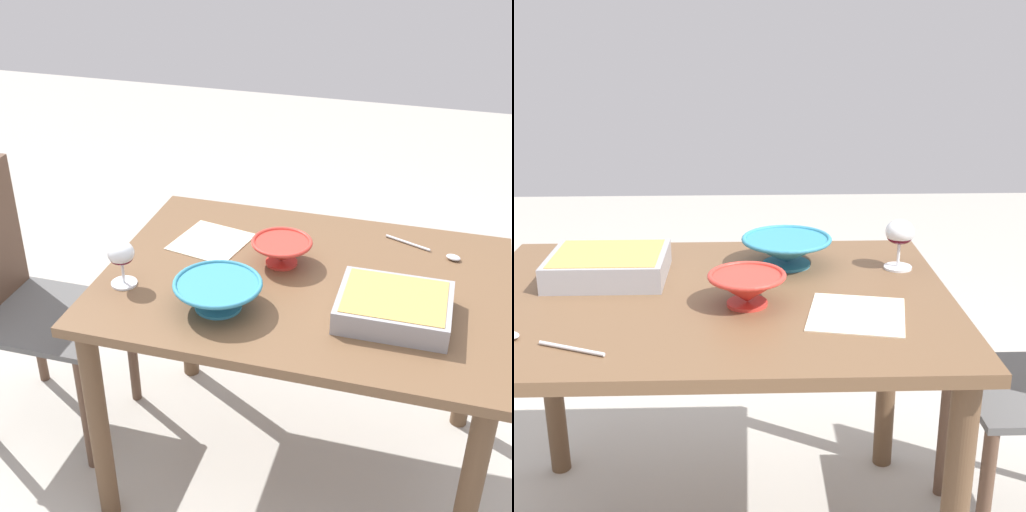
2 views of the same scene
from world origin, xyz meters
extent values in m
plane|color=#B2ADA3|center=(0.00, 0.00, 0.00)|extent=(8.00, 8.00, 0.00)
cube|color=brown|center=(0.00, 0.00, 0.72)|extent=(1.15, 0.83, 0.03)
cylinder|color=brown|center=(-0.51, -0.36, 0.35)|extent=(0.06, 0.06, 0.70)
cylinder|color=brown|center=(0.51, -0.36, 0.35)|extent=(0.06, 0.06, 0.70)
cylinder|color=brown|center=(-0.51, 0.36, 0.35)|extent=(0.06, 0.06, 0.70)
cylinder|color=brown|center=(0.51, 0.36, 0.35)|extent=(0.06, 0.06, 0.70)
cube|color=#595959|center=(-0.85, -0.02, 0.45)|extent=(0.43, 0.39, 0.02)
cylinder|color=brown|center=(-0.66, -0.20, 0.22)|extent=(0.04, 0.04, 0.44)
cylinder|color=brown|center=(-0.66, 0.15, 0.22)|extent=(0.04, 0.04, 0.44)
cylinder|color=brown|center=(-1.05, 0.15, 0.22)|extent=(0.04, 0.04, 0.44)
cylinder|color=white|center=(-0.48, -0.17, 0.74)|extent=(0.07, 0.07, 0.01)
cylinder|color=white|center=(-0.48, -0.17, 0.77)|extent=(0.01, 0.01, 0.06)
ellipsoid|color=white|center=(-0.48, -0.17, 0.83)|extent=(0.08, 0.08, 0.06)
ellipsoid|color=#4C0A19|center=(-0.48, -0.17, 0.82)|extent=(0.07, 0.07, 0.04)
cube|color=#99999E|center=(0.27, -0.12, 0.77)|extent=(0.29, 0.24, 0.06)
cube|color=tan|center=(0.27, -0.12, 0.79)|extent=(0.26, 0.22, 0.02)
cylinder|color=red|center=(-0.09, 0.07, 0.74)|extent=(0.09, 0.09, 0.01)
cone|color=red|center=(-0.09, 0.07, 0.77)|extent=(0.17, 0.17, 0.06)
torus|color=red|center=(-0.09, 0.07, 0.81)|extent=(0.18, 0.18, 0.01)
cylinder|color=teal|center=(-0.19, -0.20, 0.74)|extent=(0.13, 0.13, 0.01)
cone|color=teal|center=(-0.19, -0.20, 0.77)|extent=(0.23, 0.23, 0.07)
torus|color=teal|center=(-0.19, -0.20, 0.81)|extent=(0.24, 0.24, 0.01)
cylinder|color=silver|center=(0.26, 0.29, 0.74)|extent=(0.14, 0.07, 0.01)
ellipsoid|color=silver|center=(0.40, 0.23, 0.74)|extent=(0.05, 0.04, 0.01)
cube|color=beige|center=(-0.33, 0.13, 0.74)|extent=(0.25, 0.25, 0.00)
camera|label=1|loc=(0.35, -1.69, 1.80)|focal=49.66mm
camera|label=2|loc=(-0.09, 1.54, 1.35)|focal=48.60mm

